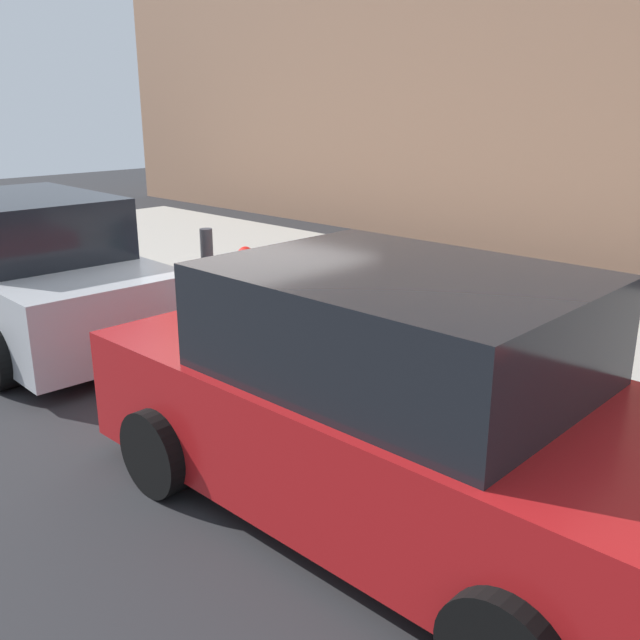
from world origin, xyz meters
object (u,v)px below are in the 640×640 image
at_px(suitcase_navy_2, 424,329).
at_px(suitcase_black_1, 473,332).
at_px(suitcase_silver_3, 394,312).
at_px(parked_car_silver_1, 29,273).
at_px(suitcase_teal_0, 516,351).
at_px(suitcase_olive_4, 358,313).
at_px(suitcase_maroon_5, 328,302).
at_px(bollard_post, 207,264).
at_px(suitcase_red_6, 297,293).
at_px(fire_hydrant, 246,274).
at_px(parked_car_red_0, 396,405).

bearing_deg(suitcase_navy_2, suitcase_black_1, -170.03).
xyz_separation_m(suitcase_navy_2, suitcase_silver_3, (0.49, -0.12, 0.06)).
bearing_deg(suitcase_silver_3, parked_car_silver_1, 34.40).
relative_size(suitcase_teal_0, parked_car_silver_1, 0.21).
xyz_separation_m(suitcase_olive_4, suitcase_maroon_5, (0.51, -0.04, 0.02)).
relative_size(suitcase_maroon_5, bollard_post, 0.83).
bearing_deg(suitcase_navy_2, suitcase_red_6, -3.15).
bearing_deg(suitcase_silver_3, suitcase_navy_2, 166.41).
bearing_deg(suitcase_red_6, fire_hydrant, 3.99).
bearing_deg(fire_hydrant, suitcase_red_6, -176.01).
relative_size(suitcase_teal_0, suitcase_black_1, 0.91).
height_order(suitcase_silver_3, parked_car_red_0, parked_car_red_0).
bearing_deg(suitcase_black_1, suitcase_navy_2, 9.97).
relative_size(bollard_post, parked_car_silver_1, 0.21).
xyz_separation_m(bollard_post, parked_car_red_0, (-4.92, 2.20, 0.18)).
height_order(suitcase_navy_2, suitcase_olive_4, suitcase_navy_2).
height_order(suitcase_black_1, parked_car_silver_1, parked_car_silver_1).
bearing_deg(bollard_post, suitcase_olive_4, -175.84).
distance_m(suitcase_teal_0, fire_hydrant, 3.89).
bearing_deg(fire_hydrant, suitcase_navy_2, 179.03).
height_order(suitcase_red_6, fire_hydrant, suitcase_red_6).
bearing_deg(suitcase_black_1, suitcase_teal_0, 178.46).
relative_size(suitcase_maroon_5, parked_car_silver_1, 0.18).
distance_m(suitcase_navy_2, suitcase_silver_3, 0.51).
distance_m(suitcase_navy_2, parked_car_red_0, 2.72).
bearing_deg(parked_car_red_0, bollard_post, -24.06).
bearing_deg(suitcase_navy_2, suitcase_teal_0, -175.53).
bearing_deg(suitcase_olive_4, suitcase_teal_0, 179.88).
distance_m(suitcase_teal_0, suitcase_black_1, 0.49).
distance_m(suitcase_silver_3, bollard_post, 3.02).
bearing_deg(suitcase_red_6, suitcase_black_1, 179.57).
distance_m(suitcase_teal_0, suitcase_olive_4, 1.98).
bearing_deg(suitcase_maroon_5, suitcase_navy_2, 175.25).
relative_size(suitcase_olive_4, bollard_post, 0.82).
relative_size(suitcase_maroon_5, suitcase_red_6, 0.97).
bearing_deg(suitcase_silver_3, parked_car_red_0, 128.28).
bearing_deg(suitcase_navy_2, suitcase_olive_4, -4.83).
height_order(suitcase_silver_3, suitcase_maroon_5, suitcase_silver_3).
height_order(suitcase_olive_4, suitcase_red_6, suitcase_red_6).
bearing_deg(fire_hydrant, parked_car_silver_1, 64.13).
xyz_separation_m(suitcase_teal_0, parked_car_silver_1, (5.02, 2.38, 0.33)).
relative_size(suitcase_teal_0, suitcase_red_6, 1.14).
xyz_separation_m(suitcase_black_1, bollard_post, (4.02, 0.19, 0.09)).
distance_m(suitcase_navy_2, fire_hydrant, 2.89).
bearing_deg(fire_hydrant, suitcase_olive_4, -178.98).
distance_m(suitcase_black_1, suitcase_navy_2, 0.53).
xyz_separation_m(parked_car_red_0, parked_car_silver_1, (5.44, 0.00, -0.01)).
bearing_deg(suitcase_maroon_5, fire_hydrant, 3.05).
bearing_deg(suitcase_red_6, bollard_post, 8.01).
distance_m(suitcase_black_1, suitcase_olive_4, 1.50).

